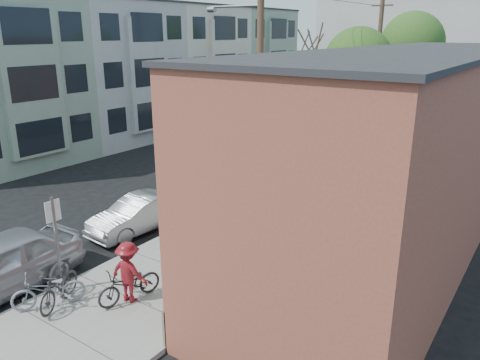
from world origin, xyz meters
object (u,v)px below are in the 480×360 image
Objects in this scene: parking_meter_near at (186,206)px; car_3 at (310,142)px; parked_bike_b at (48,290)px; car_1 at (139,214)px; bus at (344,101)px; tree_leafy_mid at (358,62)px; car_2 at (252,163)px; tree_leafy_far at (412,44)px; tree_bare at (304,120)px; utility_pole_near at (259,75)px; parked_bike_a at (59,286)px; sign_post at (56,236)px; cyclist at (129,272)px; parking_meter_far at (288,161)px; patron_grey at (248,240)px; patio_chair_b at (206,283)px; patio_chair_a at (225,272)px; patron_green at (255,246)px.

parking_meter_near is 13.11m from car_3.
car_3 reaches higher than parked_bike_b.
car_1 is 28.13m from bus.
tree_leafy_mid is 9.41m from car_2.
tree_leafy_far is 27.32m from car_1.
car_3 is (0.12, 6.15, -0.08)m from car_2.
tree_bare is 14.58m from parked_bike_b.
parked_bike_a is (0.53, -10.59, -4.72)m from utility_pole_near.
tree_leafy_far is at bearing 85.13° from car_2.
bus is (-5.65, 12.13, -4.11)m from tree_leafy_mid.
sign_post is 1.64× the size of cyclist.
parking_meter_far is at bearing 92.68° from utility_pole_near.
cyclist is (-1.53, -3.46, -0.03)m from patron_grey.
parking_meter_near is 0.13× the size of bus.
car_3 is at bearing -78.38° from bus.
tree_leafy_mid is 8.32× the size of patio_chair_b.
tree_bare is 17.73m from tree_leafy_far.
car_1 is (-5.14, 2.44, 0.07)m from patio_chair_b.
bus reaches higher than parked_bike_b.
parking_meter_far is 11.71m from patio_chair_b.
parking_meter_far is at bearing -94.44° from tree_leafy_mid.
parking_meter_far is at bearing 122.68° from patio_chair_a.
utility_pole_near is at bearing 128.97° from patio_chair_a.
cyclist is at bearing -19.39° from patron_grey.
utility_pole_near is 5.85× the size of cyclist.
tree_leafy_mid is 8.32× the size of patio_chair_a.
parking_meter_far is at bearing 130.50° from patio_chair_b.
car_1 is at bearing -99.49° from parking_meter_far.
patron_grey reaches higher than parking_meter_far.
utility_pole_near is at bearing -88.53° from cyclist.
parking_meter_near is at bearing -92.13° from tree_leafy_mid.
car_1 is at bearing 109.23° from sign_post.
tree_leafy_mid is (0.41, 10.07, 0.08)m from utility_pole_near.
sign_post is 1.59× the size of patron_grey.
parked_bike_b is 19.25m from car_3.
car_2 is at bearing -83.12° from bus.
bus reaches higher than parking_meter_near.
tree_leafy_mid is (0.55, 14.78, 4.50)m from parking_meter_near.
cyclist is (-1.62, -1.27, 0.41)m from patio_chair_b.
cyclist is 12.11m from car_2.
parking_meter_near is at bearing 38.76° from car_1.
bus is (-5.65, 18.64, -1.63)m from tree_bare.
utility_pole_near is 5.34m from car_2.
patron_grey is (3.06, -9.49, -1.97)m from tree_bare.
utility_pole_near is 8.45m from patron_green.
parked_bike_a is (-3.06, -3.30, 0.10)m from patio_chair_a.
utility_pole_near is 9.45m from patio_chair_a.
patio_chair_b is 17.22m from car_3.
patron_grey reaches higher than parked_bike_b.
tree_leafy_far is 9.68× the size of patio_chair_a.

